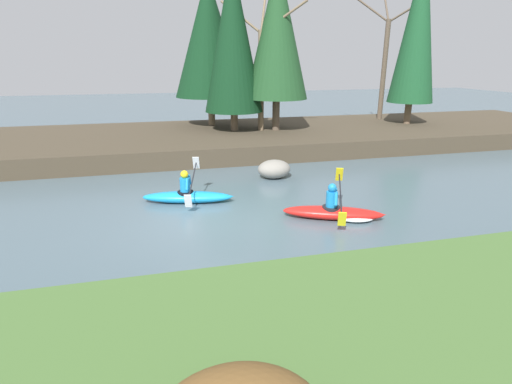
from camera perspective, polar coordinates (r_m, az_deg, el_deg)
ground_plane at (r=10.87m, az=-6.21°, el=-4.06°), size 90.00×90.00×0.00m
riverbank_far at (r=19.90m, az=-10.16°, el=7.24°), size 44.00×8.23×0.77m
conifer_tree_left at (r=21.80m, az=-6.73°, el=21.14°), size 3.67×3.67×7.43m
conifer_tree_mid_left at (r=20.02m, az=-3.32°, el=21.28°), size 2.82×2.82×7.85m
conifer_tree_centre at (r=20.15m, az=3.06°, el=21.97°), size 3.02×3.02×7.75m
conifer_tree_mid_right at (r=23.84m, az=22.16°, el=21.25°), size 2.39×2.39×9.03m
bare_tree_upstream at (r=20.12m, az=0.75°, el=17.17°), size 3.45×3.40×6.24m
bare_tree_mid_upstream at (r=25.15m, az=17.93°, el=17.75°), size 4.02×3.97×7.34m
kayaker_lead at (r=11.06m, az=11.50°, el=-2.83°), size 2.73×1.98×1.20m
kayaker_middle at (r=12.26m, az=-9.69°, el=-0.49°), size 2.78×2.05×1.20m
boulder_midstream at (r=14.59m, az=2.61°, el=3.30°), size 1.20×0.94×0.68m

